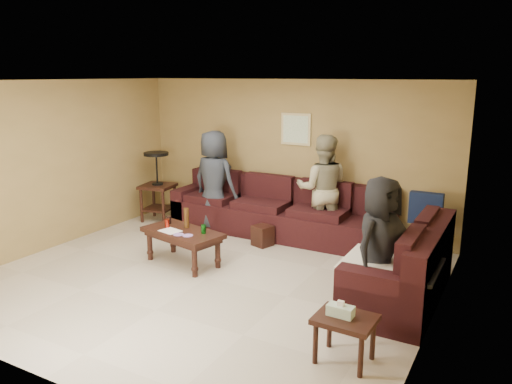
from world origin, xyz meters
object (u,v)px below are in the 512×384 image
coffee_table (183,235)px  sectional_sofa (312,232)px  side_table_right (344,322)px  person_right (379,246)px  end_table_left (158,185)px  person_middle (322,189)px  person_left (214,180)px  waste_bin (263,236)px

coffee_table → sectional_sofa: bearing=41.7°
side_table_right → person_right: bearing=90.6°
end_table_left → person_middle: (3.01, 0.31, 0.20)m
side_table_right → person_left: 4.35m
person_left → person_right: person_left is taller
sectional_sofa → person_right: 1.97m
person_right → side_table_right: bearing=-161.3°
person_left → person_middle: bearing=-167.7°
end_table_left → person_left: size_ratio=0.74×
sectional_sofa → coffee_table: 1.88m
sectional_sofa → person_middle: bearing=97.1°
end_table_left → person_left: bearing=3.3°
sectional_sofa → coffee_table: size_ratio=3.72×
coffee_table → person_middle: bearing=53.8°
coffee_table → waste_bin: coffee_table is taller
sectional_sofa → person_left: bearing=170.3°
side_table_right → waste_bin: bearing=131.2°
sectional_sofa → person_middle: (-0.07, 0.57, 0.52)m
side_table_right → waste_bin: 3.27m
coffee_table → person_left: person_left is taller
side_table_right → waste_bin: (-2.15, 2.45, -0.23)m
sectional_sofa → side_table_right: (1.36, -2.50, 0.06)m
coffee_table → side_table_right: bearing=-24.5°
person_middle → end_table_left: bearing=-13.5°
sectional_sofa → end_table_left: (-3.08, 0.26, 0.32)m
person_left → person_right: 3.67m
sectional_sofa → person_middle: person_middle is taller
end_table_left → person_middle: 3.03m
sectional_sofa → waste_bin: size_ratio=14.76×
sectional_sofa → person_right: size_ratio=3.04×
side_table_right → person_right: 1.20m
end_table_left → sectional_sofa: bearing=-4.8°
coffee_table → waste_bin: 1.37m
coffee_table → side_table_right: (2.76, -1.26, -0.02)m
coffee_table → person_right: (2.75, -0.12, 0.36)m
waste_bin → person_middle: (0.71, 0.62, 0.69)m
end_table_left → coffee_table: bearing=-42.0°
side_table_right → person_right: person_right is taller
coffee_table → end_table_left: bearing=138.0°
sectional_sofa → side_table_right: 2.85m
person_left → sectional_sofa: bearing=175.0°
sectional_sofa → waste_bin: (-0.79, -0.05, -0.17)m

